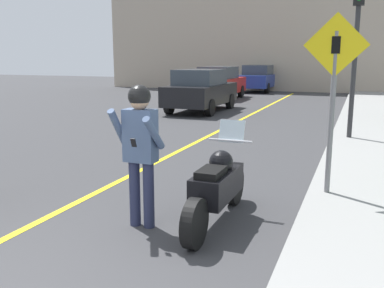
% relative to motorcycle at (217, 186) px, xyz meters
% --- Properties ---
extents(road_center_line, '(0.12, 36.00, 0.01)m').
position_rel_motorcycle_xyz_m(road_center_line, '(-2.21, 3.37, -0.49)').
color(road_center_line, yellow).
rests_on(road_center_line, ground).
extents(building_backdrop, '(28.00, 1.20, 8.76)m').
position_rel_motorcycle_xyz_m(building_backdrop, '(-1.61, 23.37, 3.89)').
color(building_backdrop, '#B2A38E').
rests_on(building_backdrop, ground).
extents(motorcycle, '(0.62, 2.21, 1.28)m').
position_rel_motorcycle_xyz_m(motorcycle, '(0.00, 0.00, 0.00)').
color(motorcycle, black).
rests_on(motorcycle, ground).
extents(person_biker, '(0.59, 0.49, 1.82)m').
position_rel_motorcycle_xyz_m(person_biker, '(-0.86, -0.48, 0.63)').
color(person_biker, '#282D4C').
rests_on(person_biker, ground).
extents(crossing_sign, '(0.91, 0.08, 2.63)m').
position_rel_motorcycle_xyz_m(crossing_sign, '(1.27, 1.45, 1.22)').
color(crossing_sign, slate).
rests_on(crossing_sign, sidewalk_curb).
extents(traffic_light, '(0.26, 0.30, 3.99)m').
position_rel_motorcycle_xyz_m(traffic_light, '(1.44, 6.40, 2.40)').
color(traffic_light, '#2D2D30').
rests_on(traffic_light, sidewalk_curb).
extents(parked_car_black, '(1.88, 4.20, 1.68)m').
position_rel_motorcycle_xyz_m(parked_car_black, '(-4.35, 11.08, 0.36)').
color(parked_car_black, black).
rests_on(parked_car_black, ground).
extents(parked_car_red, '(1.88, 4.20, 1.68)m').
position_rel_motorcycle_xyz_m(parked_car_red, '(-5.31, 16.37, 0.36)').
color(parked_car_red, black).
rests_on(parked_car_red, ground).
extents(parked_car_blue, '(1.88, 4.20, 1.68)m').
position_rel_motorcycle_xyz_m(parked_car_blue, '(-4.51, 22.08, 0.36)').
color(parked_car_blue, black).
rests_on(parked_car_blue, ground).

